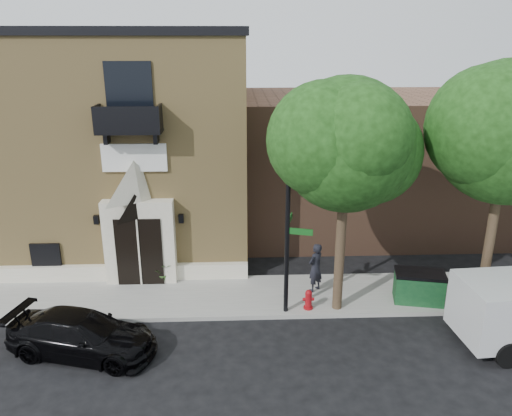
{
  "coord_description": "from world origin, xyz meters",
  "views": [
    {
      "loc": [
        2.62,
        -14.54,
        8.9
      ],
      "look_at": [
        3.29,
        2.0,
        3.27
      ],
      "focal_mm": 35.0,
      "sensor_mm": 36.0,
      "label": 1
    }
  ],
  "objects_px": {
    "fire_hydrant": "(308,299)",
    "dumpster": "(419,286)",
    "street_sign": "(288,232)",
    "pedestrian_near": "(315,267)",
    "black_sedan": "(82,335)"
  },
  "relations": [
    {
      "from": "fire_hydrant",
      "to": "dumpster",
      "type": "xyz_separation_m",
      "value": [
        3.92,
        0.37,
        0.22
      ]
    },
    {
      "from": "street_sign",
      "to": "fire_hydrant",
      "type": "bearing_deg",
      "value": 23.89
    },
    {
      "from": "fire_hydrant",
      "to": "pedestrian_near",
      "type": "bearing_deg",
      "value": 72.18
    },
    {
      "from": "black_sedan",
      "to": "street_sign",
      "type": "distance_m",
      "value": 6.95
    },
    {
      "from": "dumpster",
      "to": "pedestrian_near",
      "type": "xyz_separation_m",
      "value": [
        -3.51,
        0.91,
        0.36
      ]
    },
    {
      "from": "street_sign",
      "to": "dumpster",
      "type": "xyz_separation_m",
      "value": [
        4.68,
        0.48,
        -2.29
      ]
    },
    {
      "from": "dumpster",
      "to": "pedestrian_near",
      "type": "bearing_deg",
      "value": 177.4
    },
    {
      "from": "fire_hydrant",
      "to": "pedestrian_near",
      "type": "height_order",
      "value": "pedestrian_near"
    },
    {
      "from": "black_sedan",
      "to": "dumpster",
      "type": "bearing_deg",
      "value": -63.25
    },
    {
      "from": "black_sedan",
      "to": "street_sign",
      "type": "bearing_deg",
      "value": -58.38
    },
    {
      "from": "street_sign",
      "to": "dumpster",
      "type": "height_order",
      "value": "street_sign"
    },
    {
      "from": "pedestrian_near",
      "to": "fire_hydrant",
      "type": "bearing_deg",
      "value": 30.63
    },
    {
      "from": "pedestrian_near",
      "to": "street_sign",
      "type": "bearing_deg",
      "value": 8.31
    },
    {
      "from": "fire_hydrant",
      "to": "pedestrian_near",
      "type": "distance_m",
      "value": 1.47
    },
    {
      "from": "fire_hydrant",
      "to": "dumpster",
      "type": "bearing_deg",
      "value": 5.41
    }
  ]
}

